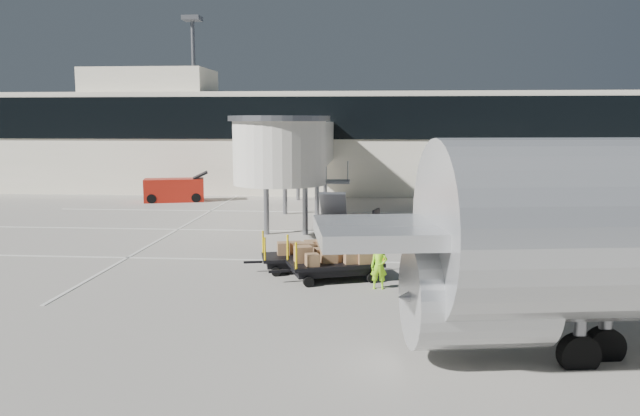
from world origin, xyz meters
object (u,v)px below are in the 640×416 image
(baggage_tug, at_px, (391,230))
(box_cart_near, at_px, (333,263))
(suitcase_cart, at_px, (497,230))
(minivan, at_px, (530,210))
(ground_worker, at_px, (379,266))
(box_cart_far, at_px, (301,256))
(belt_loader, at_px, (175,190))

(baggage_tug, xyz_separation_m, box_cart_near, (-2.33, -7.39, 0.05))
(suitcase_cart, relative_size, minivan, 0.78)
(baggage_tug, bearing_deg, ground_worker, -78.48)
(box_cart_near, relative_size, box_cart_far, 1.07)
(box_cart_far, bearing_deg, baggage_tug, 46.50)
(box_cart_far, xyz_separation_m, minivan, (11.38, 10.86, 0.39))
(box_cart_near, height_order, ground_worker, box_cart_near)
(baggage_tug, bearing_deg, box_cart_far, -104.76)
(belt_loader, bearing_deg, baggage_tug, -58.09)
(suitcase_cart, bearing_deg, ground_worker, -141.96)
(ground_worker, relative_size, minivan, 0.34)
(box_cart_near, relative_size, ground_worker, 2.65)
(box_cart_near, xyz_separation_m, ground_worker, (1.65, -1.09, 0.18))
(box_cart_far, distance_m, minivan, 15.74)
(box_cart_far, relative_size, minivan, 0.83)
(ground_worker, distance_m, belt_loader, 26.75)
(suitcase_cart, height_order, belt_loader, belt_loader)
(ground_worker, bearing_deg, box_cart_near, 146.67)
(box_cart_near, distance_m, belt_loader, 24.96)
(baggage_tug, height_order, box_cart_far, baggage_tug)
(box_cart_far, bearing_deg, minivan, 31.06)
(baggage_tug, xyz_separation_m, box_cart_far, (-3.68, -6.15, 0.03))
(suitcase_cart, distance_m, belt_loader, 24.20)
(box_cart_near, bearing_deg, ground_worker, -52.35)
(baggage_tug, distance_m, belt_loader, 20.63)
(belt_loader, bearing_deg, ground_worker, -72.55)
(suitcase_cart, xyz_separation_m, minivan, (2.52, 3.88, 0.48))
(minivan, bearing_deg, suitcase_cart, -140.10)
(minivan, distance_m, belt_loader, 24.64)
(box_cart_far, xyz_separation_m, ground_worker, (2.99, -2.34, 0.19))
(minivan, bearing_deg, belt_loader, 140.68)
(suitcase_cart, relative_size, box_cart_near, 0.87)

